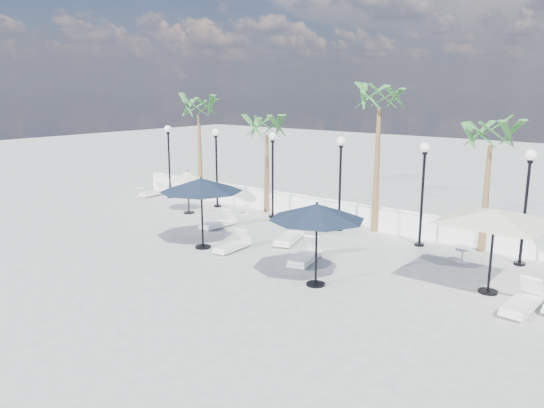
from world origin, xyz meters
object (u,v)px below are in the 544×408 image
Objects in this scene: lounger_1 at (218,223)px; lounger_2 at (233,245)px; lounger_3 at (306,256)px; parasol_navy_left at (201,185)px; parasol_cream_sq_a at (495,209)px; parasol_cream_small at (188,176)px; parasol_navy_mid at (317,212)px; lounger_4 at (289,236)px; lounger_0 at (153,192)px; lounger_5 at (522,303)px.

lounger_1 is 1.03× the size of lounger_2.
parasol_navy_left reaches higher than lounger_3.
parasol_cream_small is at bearing 174.52° from parasol_cream_sq_a.
parasol_navy_mid reaches higher than lounger_3.
lounger_4 is 6.80m from parasol_cream_small.
lounger_0 is 11.10m from lounger_2.
lounger_1 reaches higher than lounger_2.
parasol_navy_mid is (-5.27, -1.85, 1.99)m from lounger_5.
lounger_5 is (12.20, -1.07, 0.02)m from lounger_1.
parasol_navy_mid is 4.93m from parasol_cream_sq_a.
lounger_2 is at bearing -171.35° from lounger_5.
lounger_1 is at bearing -24.06° from lounger_0.
lounger_1 is 0.84× the size of lounger_4.
lounger_4 is at bearing 61.33° from lounger_2.
lounger_3 is at bearing -168.78° from parasol_cream_sq_a.
lounger_4 is at bearing 2.97° from lounger_1.
lounger_4 is at bearing 50.68° from parasol_navy_left.
parasol_navy_left reaches higher than lounger_2.
lounger_4 is 3.87m from parasol_navy_left.
parasol_cream_sq_a is at bearing -22.44° from lounger_4.
parasol_cream_small is (-4.51, 3.43, -0.59)m from parasol_navy_left.
parasol_navy_left is (-2.06, -2.52, 2.08)m from lounger_4.
parasol_navy_mid is at bearing -61.93° from lounger_4.
lounger_5 is 0.63× the size of parasol_navy_left.
parasol_cream_sq_a is at bearing -3.22° from lounger_3.
parasol_navy_mid reaches higher than parasol_cream_small.
lounger_2 is (10.14, -4.52, -0.00)m from lounger_0.
lounger_1 is at bearing 178.28° from lounger_5.
parasol_navy_left is at bearing -33.84° from lounger_0.
parasol_navy_left is (-1.09, -0.43, 2.12)m from lounger_2.
lounger_1 is 0.88× the size of lounger_3.
lounger_5 is at bearing -7.90° from parasol_cream_small.
lounger_0 is 0.90× the size of lounger_5.
parasol_cream_sq_a reaches higher than parasol_navy_left.
parasol_navy_left reaches higher than lounger_0.
lounger_5 is 0.92× the size of parasol_cream_small.
lounger_5 reaches higher than lounger_1.
parasol_cream_small reaches higher than lounger_4.
parasol_cream_small reaches higher than lounger_0.
lounger_5 is at bearing 7.12° from parasol_navy_left.
parasol_cream_sq_a reaches higher than lounger_3.
parasol_navy_left is 1.06× the size of parasol_navy_mid.
lounger_3 is 0.96× the size of lounger_4.
lounger_2 is 0.31× the size of parasol_cream_sq_a.
lounger_4 is (-1.86, 1.55, 0.01)m from lounger_3.
lounger_0 is 0.98× the size of lounger_1.
lounger_0 is at bearing 162.07° from lounger_1.
lounger_3 is 0.97× the size of parasol_cream_small.
lounger_4 reaches higher than lounger_3.
parasol_cream_small is at bearing 149.29° from lounger_3.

